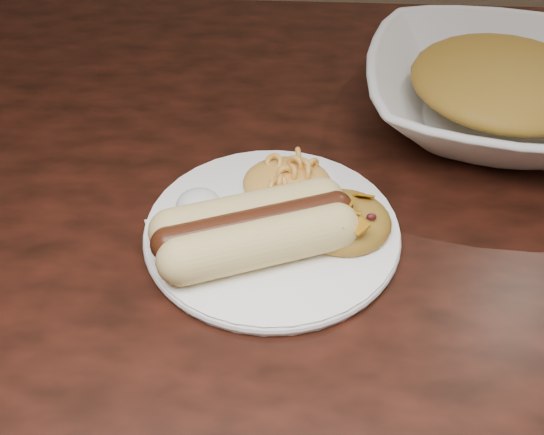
# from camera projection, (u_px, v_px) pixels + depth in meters

# --- Properties ---
(table) EXTENTS (1.60, 0.90, 0.75)m
(table) POSITION_uv_depth(u_px,v_px,m) (263.00, 258.00, 0.69)
(table) COLOR #37140C
(table) RESTS_ON floor
(plate) EXTENTS (0.27, 0.27, 0.01)m
(plate) POSITION_uv_depth(u_px,v_px,m) (272.00, 230.00, 0.58)
(plate) COLOR white
(plate) RESTS_ON table
(hotdog) EXTENTS (0.15, 0.12, 0.04)m
(hotdog) POSITION_uv_depth(u_px,v_px,m) (255.00, 228.00, 0.54)
(hotdog) COLOR #F4DB90
(hotdog) RESTS_ON plate
(mac_and_cheese) EXTENTS (0.09, 0.08, 0.03)m
(mac_and_cheese) POSITION_uv_depth(u_px,v_px,m) (287.00, 172.00, 0.61)
(mac_and_cheese) COLOR #FFB04E
(mac_and_cheese) RESTS_ON plate
(sour_cream) EXTENTS (0.06, 0.06, 0.03)m
(sour_cream) POSITION_uv_depth(u_px,v_px,m) (198.00, 201.00, 0.58)
(sour_cream) COLOR white
(sour_cream) RESTS_ON plate
(taco_salad) EXTENTS (0.09, 0.08, 0.04)m
(taco_salad) POSITION_uv_depth(u_px,v_px,m) (343.00, 214.00, 0.56)
(taco_salad) COLOR #BB4223
(taco_salad) RESTS_ON plate
(fork) EXTENTS (0.08, 0.15, 0.00)m
(fork) POSITION_uv_depth(u_px,v_px,m) (165.00, 256.00, 0.56)
(fork) COLOR white
(fork) RESTS_ON table
(serving_bowl) EXTENTS (0.33, 0.33, 0.07)m
(serving_bowl) POSITION_uv_depth(u_px,v_px,m) (500.00, 95.00, 0.69)
(serving_bowl) COLOR white
(serving_bowl) RESTS_ON table
(bowl_filling) EXTENTS (0.21, 0.21, 0.05)m
(bowl_filling) POSITION_uv_depth(u_px,v_px,m) (503.00, 84.00, 0.68)
(bowl_filling) COLOR #BB4223
(bowl_filling) RESTS_ON serving_bowl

